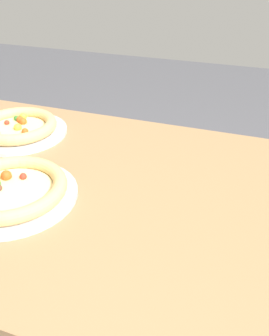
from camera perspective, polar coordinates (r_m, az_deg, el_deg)
The scene contains 3 objects.
dining_table at distance 1.01m, azimuth -4.75°, elevation -7.93°, with size 1.36×0.85×0.75m.
pizza_near at distance 0.94m, azimuth -18.22°, elevation -3.19°, with size 0.32×0.32×0.05m.
pizza_far at distance 1.26m, azimuth -17.18°, elevation 5.79°, with size 0.31×0.31×0.05m.
Camera 1 is at (0.35, -0.71, 1.27)m, focal length 40.65 mm.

